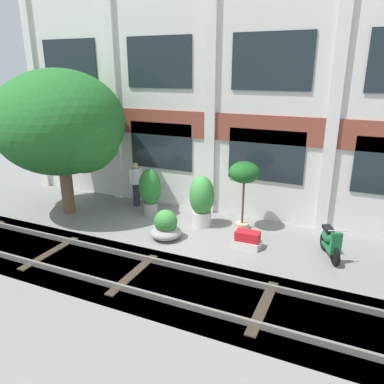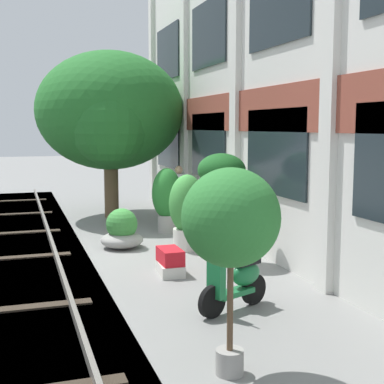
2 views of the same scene
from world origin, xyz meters
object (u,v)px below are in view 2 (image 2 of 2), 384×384
(broadleaf_tree, at_px, (110,114))
(resident_by_doorway, at_px, (179,193))
(potted_plant_stone_basin, at_px, (187,210))
(potted_plant_terracotta_small, at_px, (222,176))
(potted_plant_square_trough, at_px, (170,262))
(potted_plant_wide_bowl, at_px, (122,232))
(potted_plant_low_pan, at_px, (231,221))
(potted_plant_fluted_column, at_px, (167,197))
(scooter_near_curb, at_px, (237,282))

(broadleaf_tree, bearing_deg, resident_by_doorway, 40.01)
(potted_plant_stone_basin, xyz_separation_m, potted_plant_terracotta_small, (1.30, 0.31, 0.88))
(potted_plant_square_trough, bearing_deg, potted_plant_wide_bowl, -169.75)
(potted_plant_stone_basin, relative_size, potted_plant_terracotta_small, 0.76)
(potted_plant_low_pan, bearing_deg, potted_plant_stone_basin, 166.61)
(potted_plant_square_trough, relative_size, potted_plant_terracotta_small, 0.36)
(potted_plant_fluted_column, height_order, scooter_near_curb, potted_plant_fluted_column)
(potted_plant_low_pan, distance_m, potted_plant_fluted_column, 8.14)
(potted_plant_terracotta_small, bearing_deg, resident_by_doorway, 174.61)
(potted_plant_stone_basin, xyz_separation_m, potted_plant_low_pan, (5.96, -1.42, 0.85))
(potted_plant_fluted_column, bearing_deg, potted_plant_low_pan, -10.74)
(potted_plant_wide_bowl, distance_m, scooter_near_curb, 4.73)
(potted_plant_stone_basin, distance_m, scooter_near_curb, 4.10)
(broadleaf_tree, relative_size, potted_plant_low_pan, 2.15)
(potted_plant_stone_basin, xyz_separation_m, scooter_near_curb, (4.04, -0.51, -0.45))
(potted_plant_stone_basin, xyz_separation_m, potted_plant_wide_bowl, (-0.61, -1.37, -0.52))
(potted_plant_terracotta_small, bearing_deg, potted_plant_low_pan, -20.34)
(potted_plant_stone_basin, height_order, potted_plant_wide_bowl, potted_plant_stone_basin)
(potted_plant_square_trough, height_order, potted_plant_wide_bowl, potted_plant_wide_bowl)
(broadleaf_tree, distance_m, scooter_near_curb, 9.29)
(resident_by_doorway, bearing_deg, potted_plant_square_trough, 9.80)
(broadleaf_tree, relative_size, potted_plant_stone_basin, 2.94)
(potted_plant_square_trough, relative_size, scooter_near_curb, 0.61)
(potted_plant_low_pan, relative_size, potted_plant_wide_bowl, 2.40)
(potted_plant_terracotta_small, distance_m, resident_by_doorway, 4.38)
(potted_plant_square_trough, height_order, potted_plant_fluted_column, potted_plant_fluted_column)
(potted_plant_stone_basin, height_order, scooter_near_curb, potted_plant_stone_basin)
(scooter_near_curb, bearing_deg, broadleaf_tree, -111.41)
(potted_plant_wide_bowl, xyz_separation_m, scooter_near_curb, (4.65, 0.85, 0.06))
(potted_plant_wide_bowl, distance_m, potted_plant_terracotta_small, 2.90)
(potted_plant_wide_bowl, bearing_deg, potted_plant_stone_basin, 66.04)
(potted_plant_low_pan, relative_size, potted_plant_fluted_column, 1.37)
(potted_plant_square_trough, relative_size, resident_by_doorway, 0.48)
(potted_plant_low_pan, height_order, potted_plant_wide_bowl, potted_plant_low_pan)
(potted_plant_square_trough, distance_m, resident_by_doorway, 5.12)
(broadleaf_tree, xyz_separation_m, potted_plant_low_pan, (10.81, -0.56, -1.37))
(potted_plant_wide_bowl, height_order, potted_plant_terracotta_small, potted_plant_terracotta_small)
(scooter_near_curb, distance_m, resident_by_doorway, 7.13)
(potted_plant_wide_bowl, xyz_separation_m, resident_by_doorway, (-2.36, 2.08, 0.52))
(potted_plant_low_pan, bearing_deg, scooter_near_curb, 154.78)
(potted_plant_fluted_column, relative_size, resident_by_doorway, 1.01)
(potted_plant_fluted_column, xyz_separation_m, potted_plant_wide_bowl, (1.39, -1.46, -0.56))
(potted_plant_low_pan, xyz_separation_m, potted_plant_fluted_column, (-7.96, 1.51, -0.81))
(potted_plant_square_trough, xyz_separation_m, potted_plant_terracotta_small, (-0.54, 1.24, 1.54))
(potted_plant_low_pan, bearing_deg, resident_by_doorway, 166.57)
(potted_plant_stone_basin, xyz_separation_m, potted_plant_fluted_column, (-1.99, 0.09, 0.04))
(broadleaf_tree, distance_m, potted_plant_square_trough, 7.28)
(potted_plant_low_pan, height_order, potted_plant_fluted_column, potted_plant_low_pan)
(scooter_near_curb, bearing_deg, resident_by_doorway, -123.58)
(potted_plant_low_pan, relative_size, potted_plant_terracotta_small, 1.04)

